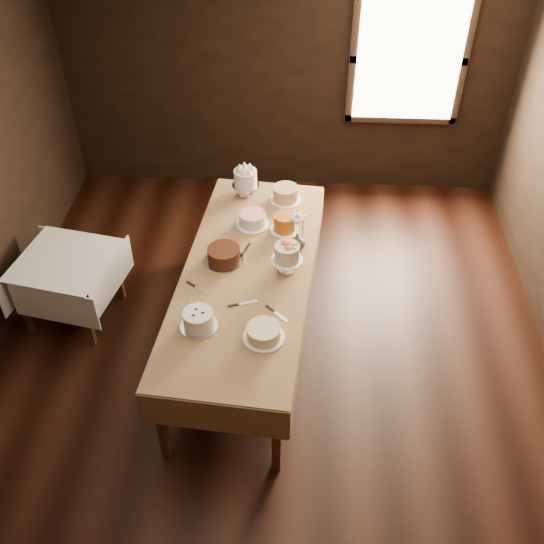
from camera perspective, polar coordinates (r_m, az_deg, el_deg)
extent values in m
cube|color=black|center=(5.64, -0.12, -8.63)|extent=(5.00, 6.00, 0.01)
cube|color=beige|center=(3.94, -0.17, 18.66)|extent=(5.00, 6.00, 0.01)
cube|color=black|center=(7.25, 1.31, 17.51)|extent=(5.00, 0.02, 2.80)
cube|color=#FFEABF|center=(7.19, 12.27, 18.18)|extent=(1.10, 0.05, 1.30)
cube|color=#402918|center=(4.88, -9.97, -13.30)|extent=(0.07, 0.07, 0.77)
cube|color=#402918|center=(6.60, -3.99, 4.58)|extent=(0.07, 0.07, 0.77)
cube|color=#402918|center=(4.74, 0.43, -14.73)|extent=(0.07, 0.07, 0.77)
cube|color=#402918|center=(6.49, 3.53, 3.92)|extent=(0.07, 0.07, 0.77)
cube|color=#402918|center=(5.29, -2.29, -0.20)|extent=(1.23, 2.74, 0.04)
cube|color=#A57C52|center=(5.28, -2.30, 0.01)|extent=(1.29, 2.80, 0.01)
cube|color=#402918|center=(6.14, -21.56, -2.92)|extent=(0.05, 0.05, 0.63)
cube|color=#402918|center=(6.52, -18.77, 0.82)|extent=(0.05, 0.05, 0.63)
cube|color=#402918|center=(5.84, -16.34, -4.10)|extent=(0.05, 0.05, 0.63)
cube|color=#402918|center=(6.23, -13.75, -0.10)|extent=(0.05, 0.05, 0.63)
cube|color=#402918|center=(5.96, -18.27, 0.87)|extent=(0.86, 0.86, 0.04)
cube|color=white|center=(5.94, -18.32, 1.06)|extent=(0.96, 0.96, 0.01)
cylinder|color=silver|center=(6.14, -2.39, 7.50)|extent=(0.26, 0.26, 0.13)
cylinder|color=silver|center=(6.07, -2.43, 8.60)|extent=(0.30, 0.30, 0.15)
cylinder|color=white|center=(6.09, 1.23, 6.58)|extent=(0.31, 0.31, 0.01)
cylinder|color=tan|center=(6.05, 1.24, 7.14)|extent=(0.28, 0.28, 0.13)
cylinder|color=white|center=(5.77, -1.77, 4.36)|extent=(0.31, 0.31, 0.01)
cylinder|color=silver|center=(5.74, -1.78, 4.81)|extent=(0.34, 0.34, 0.10)
cylinder|color=white|center=(5.70, 1.14, 3.83)|extent=(0.26, 0.26, 0.01)
cylinder|color=#C15D1B|center=(5.65, 1.15, 4.50)|extent=(0.25, 0.25, 0.15)
cylinder|color=silver|center=(5.38, -4.35, 1.06)|extent=(0.34, 0.34, 0.01)
cylinder|color=#39180B|center=(5.34, -4.39, 1.60)|extent=(0.35, 0.35, 0.12)
cylinder|color=white|center=(5.24, 1.35, 0.69)|extent=(0.27, 0.27, 0.13)
cylinder|color=beige|center=(5.15, 1.37, 1.85)|extent=(0.29, 0.29, 0.15)
cylinder|color=silver|center=(4.84, -6.63, -4.87)|extent=(0.29, 0.29, 0.01)
cylinder|color=silver|center=(4.78, -6.69, -4.26)|extent=(0.25, 0.25, 0.14)
cylinder|color=white|center=(4.72, -0.76, -5.94)|extent=(0.31, 0.31, 0.01)
cylinder|color=beige|center=(4.68, -0.77, -5.48)|extent=(0.36, 0.36, 0.10)
cube|color=silver|center=(4.99, -2.19, -2.77)|extent=(0.23, 0.10, 0.01)
cube|color=silver|center=(4.88, 0.78, -4.03)|extent=(0.19, 0.18, 0.01)
cube|color=silver|center=(5.51, -2.29, 2.21)|extent=(0.10, 0.24, 0.01)
cube|color=silver|center=(5.43, 1.74, 1.57)|extent=(0.14, 0.22, 0.01)
cube|color=silver|center=(5.12, -6.41, -1.67)|extent=(0.21, 0.16, 0.01)
imported|color=#2D2823|center=(5.46, 2.30, 2.76)|extent=(0.18, 0.18, 0.15)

